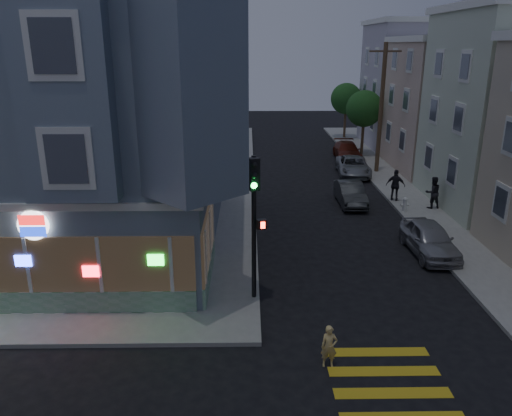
{
  "coord_description": "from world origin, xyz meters",
  "views": [
    {
      "loc": [
        2.62,
        -11.46,
        9.0
      ],
      "look_at": [
        2.91,
        7.49,
        2.77
      ],
      "focal_mm": 35.0,
      "sensor_mm": 36.0,
      "label": 1
    }
  ],
  "objects_px": {
    "pedestrian_a": "(433,192)",
    "traffic_signal": "(255,205)",
    "utility_pole": "(381,107)",
    "pedestrian_b": "(396,185)",
    "street_tree_near": "(364,109)",
    "parked_car_c": "(347,151)",
    "running_child": "(329,346)",
    "fire_hydrant": "(405,204)",
    "street_tree_far": "(346,99)",
    "parked_car_d": "(353,166)",
    "parked_car_a": "(429,239)",
    "parked_car_b": "(350,194)"
  },
  "relations": [
    {
      "from": "pedestrian_b",
      "to": "parked_car_a",
      "type": "xyz_separation_m",
      "value": [
        -0.6,
        -7.61,
        -0.36
      ]
    },
    {
      "from": "utility_pole",
      "to": "pedestrian_a",
      "type": "relative_size",
      "value": 4.95
    },
    {
      "from": "pedestrian_b",
      "to": "parked_car_c",
      "type": "height_order",
      "value": "pedestrian_b"
    },
    {
      "from": "parked_car_c",
      "to": "parked_car_a",
      "type": "bearing_deg",
      "value": -87.79
    },
    {
      "from": "street_tree_near",
      "to": "fire_hydrant",
      "type": "bearing_deg",
      "value": -93.38
    },
    {
      "from": "pedestrian_b",
      "to": "traffic_signal",
      "type": "relative_size",
      "value": 0.35
    },
    {
      "from": "street_tree_near",
      "to": "parked_car_c",
      "type": "relative_size",
      "value": 1.11
    },
    {
      "from": "pedestrian_a",
      "to": "fire_hydrant",
      "type": "height_order",
      "value": "pedestrian_a"
    },
    {
      "from": "parked_car_a",
      "to": "parked_car_d",
      "type": "relative_size",
      "value": 0.89
    },
    {
      "from": "parked_car_d",
      "to": "traffic_signal",
      "type": "relative_size",
      "value": 0.9
    },
    {
      "from": "parked_car_b",
      "to": "parked_car_d",
      "type": "bearing_deg",
      "value": 77.23
    },
    {
      "from": "street_tree_near",
      "to": "traffic_signal",
      "type": "xyz_separation_m",
      "value": [
        -9.38,
        -25.13,
        -0.21
      ]
    },
    {
      "from": "street_tree_near",
      "to": "utility_pole",
      "type": "bearing_deg",
      "value": -91.91
    },
    {
      "from": "street_tree_near",
      "to": "parked_car_c",
      "type": "height_order",
      "value": "street_tree_near"
    },
    {
      "from": "running_child",
      "to": "parked_car_c",
      "type": "distance_m",
      "value": 28.23
    },
    {
      "from": "fire_hydrant",
      "to": "street_tree_near",
      "type": "bearing_deg",
      "value": 86.62
    },
    {
      "from": "traffic_signal",
      "to": "pedestrian_b",
      "type": "bearing_deg",
      "value": 32.55
    },
    {
      "from": "pedestrian_b",
      "to": "traffic_signal",
      "type": "height_order",
      "value": "traffic_signal"
    },
    {
      "from": "pedestrian_a",
      "to": "traffic_signal",
      "type": "distance_m",
      "value": 14.83
    },
    {
      "from": "fire_hydrant",
      "to": "running_child",
      "type": "bearing_deg",
      "value": -114.8
    },
    {
      "from": "utility_pole",
      "to": "running_child",
      "type": "height_order",
      "value": "utility_pole"
    },
    {
      "from": "pedestrian_a",
      "to": "pedestrian_b",
      "type": "xyz_separation_m",
      "value": [
        -1.7,
        1.44,
        0.02
      ]
    },
    {
      "from": "traffic_signal",
      "to": "street_tree_far",
      "type": "bearing_deg",
      "value": 52.21
    },
    {
      "from": "parked_car_c",
      "to": "traffic_signal",
      "type": "xyz_separation_m",
      "value": [
        -7.88,
        -23.77,
        3.03
      ]
    },
    {
      "from": "pedestrian_a",
      "to": "traffic_signal",
      "type": "relative_size",
      "value": 0.34
    },
    {
      "from": "running_child",
      "to": "pedestrian_a",
      "type": "bearing_deg",
      "value": 62.88
    },
    {
      "from": "parked_car_c",
      "to": "traffic_signal",
      "type": "distance_m",
      "value": 25.22
    },
    {
      "from": "street_tree_near",
      "to": "parked_car_c",
      "type": "xyz_separation_m",
      "value": [
        -1.5,
        -1.37,
        -3.24
      ]
    },
    {
      "from": "street_tree_near",
      "to": "running_child",
      "type": "xyz_separation_m",
      "value": [
        -7.26,
        -29.0,
        -3.28
      ]
    },
    {
      "from": "street_tree_far",
      "to": "parked_car_b",
      "type": "distance_m",
      "value": 22.03
    },
    {
      "from": "parked_car_b",
      "to": "parked_car_d",
      "type": "height_order",
      "value": "parked_car_d"
    },
    {
      "from": "pedestrian_b",
      "to": "fire_hydrant",
      "type": "distance_m",
      "value": 2.06
    },
    {
      "from": "pedestrian_b",
      "to": "traffic_signal",
      "type": "bearing_deg",
      "value": 77.5
    },
    {
      "from": "pedestrian_b",
      "to": "pedestrian_a",
      "type": "bearing_deg",
      "value": 162.62
    },
    {
      "from": "parked_car_d",
      "to": "traffic_signal",
      "type": "xyz_separation_m",
      "value": [
        -7.32,
        -18.57,
        3.06
      ]
    },
    {
      "from": "parked_car_c",
      "to": "utility_pole",
      "type": "bearing_deg",
      "value": -72.11
    },
    {
      "from": "parked_car_a",
      "to": "pedestrian_b",
      "type": "bearing_deg",
      "value": 84.0
    },
    {
      "from": "parked_car_d",
      "to": "fire_hydrant",
      "type": "bearing_deg",
      "value": -78.04
    },
    {
      "from": "parked_car_a",
      "to": "parked_car_c",
      "type": "distance_m",
      "value": 19.48
    },
    {
      "from": "utility_pole",
      "to": "street_tree_far",
      "type": "bearing_deg",
      "value": 89.18
    },
    {
      "from": "running_child",
      "to": "parked_car_c",
      "type": "xyz_separation_m",
      "value": [
        5.76,
        27.63,
        0.04
      ]
    },
    {
      "from": "utility_pole",
      "to": "pedestrian_a",
      "type": "distance_m",
      "value": 9.5
    },
    {
      "from": "fire_hydrant",
      "to": "parked_car_c",
      "type": "bearing_deg",
      "value": 92.48
    },
    {
      "from": "utility_pole",
      "to": "street_tree_near",
      "type": "xyz_separation_m",
      "value": [
        0.2,
        6.0,
        -0.86
      ]
    },
    {
      "from": "utility_pole",
      "to": "street_tree_far",
      "type": "xyz_separation_m",
      "value": [
        0.2,
        14.0,
        -0.86
      ]
    },
    {
      "from": "pedestrian_a",
      "to": "parked_car_b",
      "type": "relative_size",
      "value": 0.46
    },
    {
      "from": "street_tree_far",
      "to": "running_child",
      "type": "relative_size",
      "value": 4.07
    },
    {
      "from": "pedestrian_b",
      "to": "parked_car_d",
      "type": "relative_size",
      "value": 0.39
    },
    {
      "from": "street_tree_far",
      "to": "pedestrian_b",
      "type": "distance_m",
      "value": 21.44
    },
    {
      "from": "utility_pole",
      "to": "pedestrian_b",
      "type": "height_order",
      "value": "utility_pole"
    }
  ]
}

